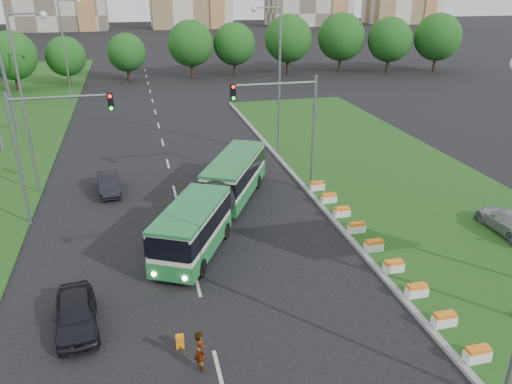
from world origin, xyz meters
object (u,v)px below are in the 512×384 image
object	(u,v)px
articulated_bus	(212,198)
pedestrian	(200,351)
traffic_mast_median	(291,117)
car_left_far	(109,183)
car_left_near	(76,313)
traffic_mast_left	(44,137)
shopping_trolley	(180,341)
car_median	(510,221)

from	to	relation	value
articulated_bus	pedestrian	size ratio (longest dim) A/B	8.98
traffic_mast_median	car_left_far	size ratio (longest dim) A/B	1.98
traffic_mast_median	car_left_near	bearing A→B (deg)	-137.44
articulated_bus	car_left_near	distance (m)	11.49
car_left_far	pedestrian	size ratio (longest dim) A/B	2.38
traffic_mast_median	traffic_mast_left	size ratio (longest dim) A/B	1.00
traffic_mast_left	car_left_near	world-z (taller)	traffic_mast_left
car_left_near	traffic_mast_left	bearing A→B (deg)	94.12
car_left_far	shopping_trolley	world-z (taller)	car_left_far
traffic_mast_left	car_median	bearing A→B (deg)	-17.52
traffic_mast_left	articulated_bus	distance (m)	10.26
articulated_bus	pedestrian	bearing A→B (deg)	-73.83
pedestrian	car_left_far	bearing A→B (deg)	-4.17
car_median	shopping_trolley	bearing A→B (deg)	16.27
articulated_bus	car_median	distance (m)	17.41
car_left_near	car_median	bearing A→B (deg)	1.05
car_left_near	shopping_trolley	size ratio (longest dim) A/B	7.63
pedestrian	shopping_trolley	size ratio (longest dim) A/B	3.06
traffic_mast_median	car_left_far	xyz separation A→B (m)	(-12.21, 2.99, -4.68)
articulated_bus	car_left_far	xyz separation A→B (m)	(-6.32, 6.20, -0.87)
traffic_mast_left	car_left_near	distance (m)	12.17
traffic_mast_median	traffic_mast_left	bearing A→B (deg)	-176.23
articulated_bus	car_median	world-z (taller)	articulated_bus
traffic_mast_median	traffic_mast_left	xyz separation A→B (m)	(-15.16, -1.00, 0.00)
traffic_mast_median	pedestrian	distance (m)	18.42
car_left_near	pedestrian	bearing A→B (deg)	-44.00
car_median	car_left_far	bearing A→B (deg)	-26.83
car_median	shopping_trolley	xyz separation A→B (m)	(-19.53, -5.26, -0.55)
articulated_bus	shopping_trolley	bearing A→B (deg)	-78.30
car_median	pedestrian	distance (m)	20.03
traffic_mast_left	car_left_near	xyz separation A→B (m)	(2.01, -11.08, -4.63)
traffic_mast_left	shopping_trolley	xyz separation A→B (m)	(6.11, -13.35, -5.08)
articulated_bus	traffic_mast_left	bearing A→B (deg)	-165.88
traffic_mast_left	pedestrian	xyz separation A→B (m)	(6.75, -14.76, -4.50)
articulated_bus	shopping_trolley	size ratio (longest dim) A/B	27.50
car_median	car_left_near	bearing A→B (deg)	8.41
traffic_mast_median	traffic_mast_left	world-z (taller)	same
car_median	shopping_trolley	world-z (taller)	car_median
pedestrian	shopping_trolley	world-z (taller)	pedestrian
car_left_far	car_median	xyz separation A→B (m)	(22.69, -12.08, 0.16)
articulated_bus	car_left_far	bearing A→B (deg)	163.08
traffic_mast_median	traffic_mast_left	distance (m)	15.19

